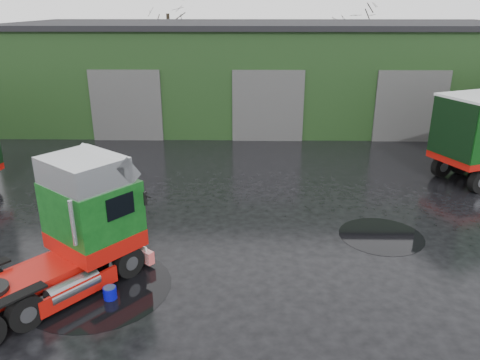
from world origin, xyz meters
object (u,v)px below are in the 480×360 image
(wash_bucket, at_px, (110,293))
(tree_back_a, at_px, (169,37))
(hero_tractor, at_px, (39,236))
(warehouse, at_px, (265,71))
(tree_back_b, at_px, (353,49))

(wash_bucket, distance_m, tree_back_a, 32.09)
(hero_tractor, height_order, wash_bucket, hero_tractor)
(warehouse, distance_m, hero_tractor, 22.46)
(hero_tractor, xyz_separation_m, tree_back_b, (14.50, 31.46, 1.96))
(tree_back_b, bearing_deg, warehouse, -128.66)
(tree_back_a, height_order, tree_back_b, tree_back_a)
(hero_tractor, bearing_deg, tree_back_b, 104.00)
(tree_back_a, bearing_deg, wash_bucket, -84.17)
(hero_tractor, bearing_deg, wash_bucket, 34.08)
(tree_back_a, xyz_separation_m, tree_back_b, (16.00, 0.00, -1.00))
(tree_back_a, bearing_deg, warehouse, -51.34)
(hero_tractor, distance_m, wash_bucket, 2.37)
(warehouse, distance_m, wash_bucket, 22.32)
(tree_back_b, bearing_deg, tree_back_a, 180.00)
(wash_bucket, distance_m, tree_back_b, 34.27)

